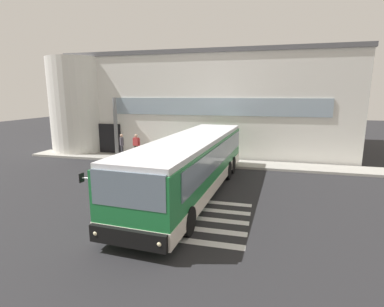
% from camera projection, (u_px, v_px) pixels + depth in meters
% --- Properties ---
extents(ground_plane, '(80.00, 90.00, 0.02)m').
position_uv_depth(ground_plane, '(175.00, 183.00, 15.72)').
color(ground_plane, '#232326').
rests_on(ground_plane, ground).
extents(bay_paint_stripes, '(4.40, 3.96, 0.01)m').
position_uv_depth(bay_paint_stripes, '(191.00, 217.00, 11.24)').
color(bay_paint_stripes, silver).
rests_on(bay_paint_stripes, ground).
extents(terminal_building, '(23.19, 13.80, 7.74)m').
position_uv_depth(terminal_building, '(206.00, 103.00, 26.15)').
color(terminal_building, silver).
rests_on(terminal_building, ground).
extents(boarding_curb, '(25.39, 2.00, 0.15)m').
position_uv_depth(boarding_curb, '(196.00, 162.00, 20.26)').
color(boarding_curb, '#9E9B93').
rests_on(boarding_curb, ground).
extents(entry_support_column, '(0.28, 0.28, 4.26)m').
position_uv_depth(entry_support_column, '(116.00, 126.00, 21.93)').
color(entry_support_column, slate).
rests_on(entry_support_column, boarding_curb).
extents(bus_main_foreground, '(3.72, 12.31, 2.70)m').
position_uv_depth(bus_main_foreground, '(192.00, 166.00, 13.84)').
color(bus_main_foreground, '#1E7238').
rests_on(bus_main_foreground, ground).
extents(passenger_near_column, '(0.41, 0.48, 1.68)m').
position_uv_depth(passenger_near_column, '(122.00, 144.00, 21.33)').
color(passenger_near_column, '#2D2D33').
rests_on(passenger_near_column, boarding_curb).
extents(passenger_by_doorway, '(0.59, 0.41, 1.68)m').
position_uv_depth(passenger_by_doorway, '(137.00, 144.00, 21.23)').
color(passenger_by_doorway, '#4C4233').
rests_on(passenger_by_doorway, boarding_curb).
extents(safety_bollard_yellow, '(0.18, 0.18, 0.90)m').
position_uv_depth(safety_bollard_yellow, '(204.00, 161.00, 18.85)').
color(safety_bollard_yellow, yellow).
rests_on(safety_bollard_yellow, ground).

